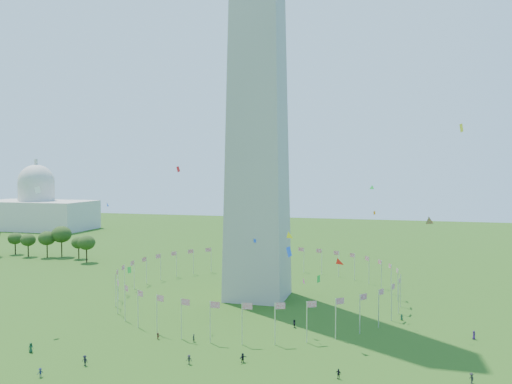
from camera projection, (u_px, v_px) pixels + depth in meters
ground at (192, 360)px, 97.22m from camera, size 600.00×600.00×0.00m
washington_monument at (258, 4)px, 141.96m from camera, size 16.80×16.80×169.00m
flag_ring at (258, 282)px, 145.28m from camera, size 80.24×80.24×9.00m
capitol_building at (36, 193)px, 316.58m from camera, size 70.00×35.00×46.00m
crowd at (239, 367)px, 91.15m from camera, size 89.14×71.51×2.01m
kites_aloft at (272, 237)px, 117.90m from camera, size 112.44×67.96×41.43m
tree_line_west at (40, 244)px, 212.18m from camera, size 56.02×16.42×13.06m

